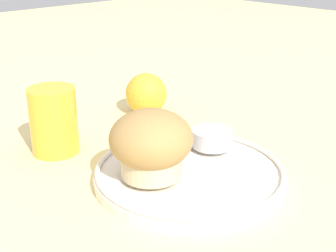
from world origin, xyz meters
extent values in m
plane|color=beige|center=(0.00, 0.00, 0.00)|extent=(3.00, 3.00, 0.00)
cylinder|color=silver|center=(0.01, 0.00, 0.01)|extent=(0.23, 0.23, 0.01)
torus|color=silver|center=(0.01, 0.00, 0.02)|extent=(0.23, 0.23, 0.01)
cylinder|color=beige|center=(-0.04, 0.02, 0.04)|extent=(0.07, 0.07, 0.04)
ellipsoid|color=#A87F47|center=(-0.04, 0.02, 0.07)|extent=(0.10, 0.10, 0.07)
cylinder|color=silver|center=(0.08, 0.02, 0.03)|extent=(0.05, 0.05, 0.02)
cylinder|color=silver|center=(0.08, 0.02, 0.04)|extent=(0.05, 0.05, 0.00)
sphere|color=#B7192D|center=(0.00, 0.05, 0.03)|extent=(0.02, 0.02, 0.02)
sphere|color=#B7192D|center=(0.01, 0.05, 0.03)|extent=(0.02, 0.02, 0.02)
cube|color=silver|center=(0.03, 0.04, 0.02)|extent=(0.16, 0.03, 0.00)
sphere|color=#F4A82D|center=(0.13, 0.22, 0.03)|extent=(0.07, 0.07, 0.07)
cylinder|color=gold|center=(-0.06, 0.19, 0.05)|extent=(0.07, 0.07, 0.09)
camera|label=1|loc=(-0.36, -0.35, 0.28)|focal=50.00mm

